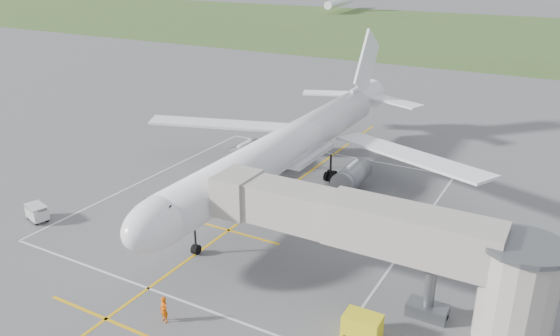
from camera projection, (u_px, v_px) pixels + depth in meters
The scene contains 10 objects.
ground at pixel (285, 189), 54.71m from camera, with size 700.00×700.00×0.00m, color #545456.
grass_strip at pixel (499, 35), 160.15m from camera, with size 700.00×120.00×0.02m, color #3F5826.
apron_markings at pixel (255, 212), 49.99m from camera, with size 28.20×60.00×0.01m.
airliner at pixel (289, 146), 53.72m from camera, with size 38.93×46.75×13.52m.
jet_bridge at pixel (398, 244), 34.84m from camera, with size 23.40×5.00×7.20m.
gpu_unit at pixel (362, 328), 33.11m from camera, with size 2.31×1.67×1.70m.
baggage_cart at pixel (37, 213), 48.04m from camera, with size 2.41×1.82×1.49m.
ramp_worker_nose at pixel (164, 310), 34.69m from camera, with size 0.66×0.43×1.81m, color #D85306.
ramp_worker_wing at pixel (247, 169), 57.22m from camera, with size 0.94×0.73×1.92m, color #F45B07.
distant_aircraft at pixel (539, 11), 189.89m from camera, with size 172.39×32.15×8.85m.
Camera 1 is at (24.19, -43.95, 21.95)m, focal length 35.00 mm.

